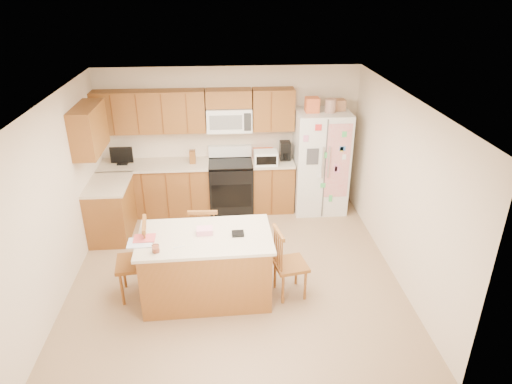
{
  "coord_description": "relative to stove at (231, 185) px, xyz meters",
  "views": [
    {
      "loc": [
        -0.11,
        -5.46,
        3.84
      ],
      "look_at": [
        0.33,
        0.35,
        1.08
      ],
      "focal_mm": 32.0,
      "sensor_mm": 36.0,
      "label": 1
    }
  ],
  "objects": [
    {
      "name": "refrigerator",
      "position": [
        1.57,
        -0.06,
        0.45
      ],
      "size": [
        0.9,
        0.79,
        2.04
      ],
      "color": "white",
      "rests_on": "ground"
    },
    {
      "name": "windsor_chair_back",
      "position": [
        -0.42,
        -1.78,
        -0.01
      ],
      "size": [
        0.44,
        0.42,
        0.98
      ],
      "color": "brown",
      "rests_on": "ground"
    },
    {
      "name": "windsor_chair_left",
      "position": [
        -1.29,
        -2.37,
        0.04
      ],
      "size": [
        0.49,
        0.51,
        1.08
      ],
      "color": "brown",
      "rests_on": "ground"
    },
    {
      "name": "island",
      "position": [
        -0.38,
        -2.46,
        -0.01
      ],
      "size": [
        1.78,
        1.02,
        1.01
      ],
      "color": "brown",
      "rests_on": "ground"
    },
    {
      "name": "cabinetry",
      "position": [
        -0.98,
        -0.15,
        0.44
      ],
      "size": [
        3.36,
        1.56,
        2.15
      ],
      "color": "brown",
      "rests_on": "ground"
    },
    {
      "name": "room_shell",
      "position": [
        0.0,
        -1.94,
        0.97
      ],
      "size": [
        4.6,
        4.6,
        2.52
      ],
      "color": "beige",
      "rests_on": "ground"
    },
    {
      "name": "windsor_chair_right",
      "position": [
        0.68,
        -2.5,
        -0.01
      ],
      "size": [
        0.48,
        0.49,
        0.99
      ],
      "color": "brown",
      "rests_on": "ground"
    },
    {
      "name": "ground",
      "position": [
        0.0,
        -1.94,
        -0.47
      ],
      "size": [
        4.5,
        4.5,
        0.0
      ],
      "primitive_type": "plane",
      "color": "#97755F",
      "rests_on": "ground"
    },
    {
      "name": "stove",
      "position": [
        0.0,
        0.0,
        0.0
      ],
      "size": [
        0.76,
        0.65,
        1.13
      ],
      "color": "black",
      "rests_on": "ground"
    }
  ]
}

